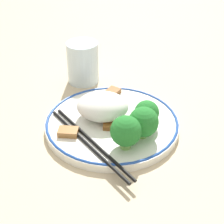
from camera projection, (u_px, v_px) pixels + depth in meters
name	position (u px, v px, depth m)	size (l,w,h in m)	color
ground_plane	(112.00, 128.00, 0.68)	(3.00, 3.00, 0.00)	#C6B28E
plate	(112.00, 124.00, 0.68)	(0.24, 0.24, 0.02)	white
rice_mound	(103.00, 106.00, 0.67)	(0.09, 0.08, 0.05)	white
broccoli_back_left	(126.00, 131.00, 0.59)	(0.05, 0.05, 0.06)	#7FB756
broccoli_back_center	(143.00, 122.00, 0.62)	(0.05, 0.05, 0.06)	#7FB756
broccoli_back_right	(147.00, 113.00, 0.65)	(0.04, 0.04, 0.05)	#7FB756
meat_near_front	(110.00, 125.00, 0.66)	(0.03, 0.02, 0.01)	brown
meat_near_left	(116.00, 108.00, 0.70)	(0.03, 0.04, 0.01)	brown
meat_near_right	(113.00, 92.00, 0.75)	(0.03, 0.04, 0.01)	brown
meat_near_back	(68.00, 132.00, 0.64)	(0.03, 0.02, 0.01)	#9E6633
chopsticks	(90.00, 143.00, 0.62)	(0.16, 0.18, 0.01)	black
drinking_glass	(83.00, 62.00, 0.80)	(0.07, 0.07, 0.09)	silver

